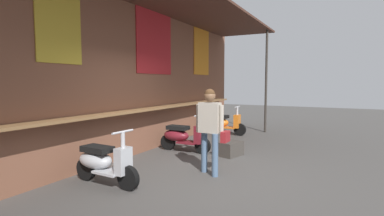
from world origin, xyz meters
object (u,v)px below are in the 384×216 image
object	(u,v)px
scooter_silver	(102,162)
merchandise_crate	(230,149)
shopper_with_handbag	(210,123)
scooter_orange	(223,123)
scooter_maroon	(182,136)

from	to	relation	value
scooter_silver	merchandise_crate	size ratio (longest dim) A/B	2.51
shopper_with_handbag	scooter_orange	bearing A→B (deg)	18.18
scooter_silver	shopper_with_handbag	distance (m)	2.05
shopper_with_handbag	merchandise_crate	size ratio (longest dim) A/B	2.91
scooter_maroon	merchandise_crate	xyz separation A→B (m)	(0.15, -1.23, -0.22)
scooter_silver	shopper_with_handbag	xyz separation A→B (m)	(1.37, -1.41, 0.60)
merchandise_crate	shopper_with_handbag	bearing A→B (deg)	-173.31
scooter_silver	shopper_with_handbag	size ratio (longest dim) A/B	0.86
scooter_maroon	scooter_orange	size ratio (longest dim) A/B	1.00
scooter_maroon	merchandise_crate	world-z (taller)	scooter_maroon
scooter_maroon	scooter_orange	world-z (taller)	same
scooter_silver	scooter_maroon	world-z (taller)	same
shopper_with_handbag	scooter_silver	bearing A→B (deg)	133.84
scooter_silver	scooter_maroon	xyz separation A→B (m)	(2.76, 0.00, 0.00)
scooter_orange	shopper_with_handbag	xyz separation A→B (m)	(-4.23, -1.41, 0.60)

